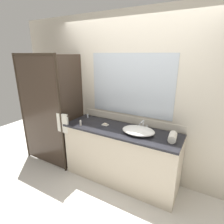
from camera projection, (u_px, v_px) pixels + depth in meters
name	position (u px, v px, depth m)	size (l,w,h in m)	color
ground_plane	(120.00, 179.00, 2.99)	(8.00, 8.00, 0.00)	silver
wall_back_with_mirror	(131.00, 98.00, 2.88)	(4.40, 0.06, 2.60)	beige
vanity_cabinet	(120.00, 155.00, 2.86)	(1.80, 0.58, 0.90)	beige
shower_enclosure	(51.00, 112.00, 3.12)	(1.20, 0.59, 2.00)	#2D2319
sink_basin	(138.00, 131.00, 2.57)	(0.47, 0.36, 0.08)	white
faucet	(143.00, 126.00, 2.72)	(0.17, 0.14, 0.14)	silver
soap_dish	(105.00, 124.00, 2.87)	(0.10, 0.07, 0.04)	silver
amenity_bottle_shampoo	(81.00, 123.00, 2.84)	(0.03, 0.03, 0.09)	silver
amenity_bottle_body_wash	(88.00, 115.00, 3.20)	(0.03, 0.03, 0.09)	silver
rolled_towel_near_edge	(173.00, 137.00, 2.34)	(0.10, 0.10, 0.21)	silver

